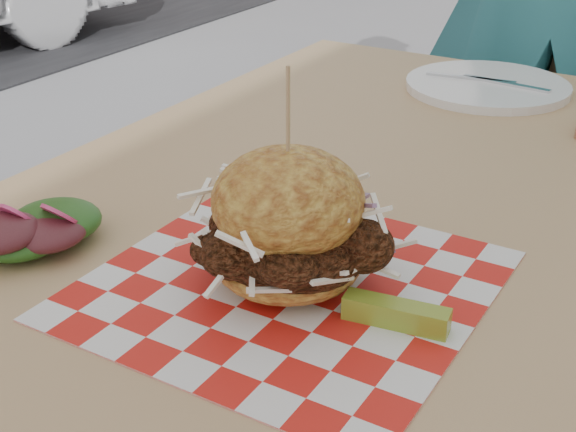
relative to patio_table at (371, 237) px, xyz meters
The scene contains 7 objects.
patio_table is the anchor object (origin of this frame).
patio_chair 0.99m from the patio_table, 90.81° to the left, with size 0.48×0.48×0.95m.
paper_liner 0.28m from the patio_table, 82.34° to the right, with size 0.36×0.36×0.00m, color red.
sandwich 0.31m from the patio_table, 82.34° to the right, with size 0.19×0.19×0.22m.
pickle_spear 0.33m from the patio_table, 61.22° to the right, with size 0.10×0.02×0.02m, color olive.
side_salad 0.42m from the patio_table, 123.52° to the right, with size 0.14×0.14×0.05m.
place_setting 0.45m from the patio_table, 90.00° to the left, with size 0.27×0.27×0.02m.
Camera 1 is at (0.55, -0.64, 1.15)m, focal length 50.00 mm.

